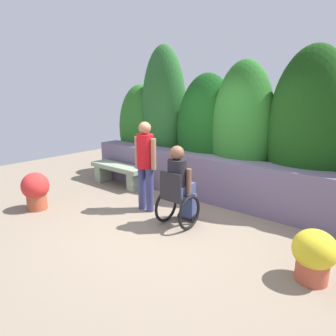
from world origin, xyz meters
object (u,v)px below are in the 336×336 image
(person_standing_companion, at_px, (145,161))
(person_in_wheelchair, at_px, (179,189))
(flower_pot_terracotta_by_wall, at_px, (36,190))
(flower_pot_purple_near, at_px, (314,254))
(stone_bench, at_px, (118,172))

(person_standing_companion, bearing_deg, person_in_wheelchair, 3.25)
(person_standing_companion, xyz_separation_m, flower_pot_terracotta_by_wall, (-1.61, -1.27, -0.56))
(flower_pot_purple_near, bearing_deg, flower_pot_terracotta_by_wall, -168.55)
(flower_pot_terracotta_by_wall, bearing_deg, person_in_wheelchair, 25.12)
(person_in_wheelchair, distance_m, flower_pot_purple_near, 2.14)
(flower_pot_purple_near, bearing_deg, person_in_wheelchair, 173.83)
(person_standing_companion, bearing_deg, flower_pot_terracotta_by_wall, -130.26)
(stone_bench, distance_m, flower_pot_purple_near, 4.64)
(stone_bench, height_order, person_standing_companion, person_standing_companion)
(person_standing_companion, distance_m, flower_pot_purple_near, 3.04)
(flower_pot_terracotta_by_wall, bearing_deg, person_standing_companion, 38.43)
(flower_pot_purple_near, xyz_separation_m, flower_pot_terracotta_by_wall, (-4.57, -0.93, 0.05))
(person_in_wheelchair, bearing_deg, flower_pot_terracotta_by_wall, -144.45)
(person_standing_companion, relative_size, flower_pot_terracotta_by_wall, 2.32)
(stone_bench, bearing_deg, person_in_wheelchair, -19.11)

